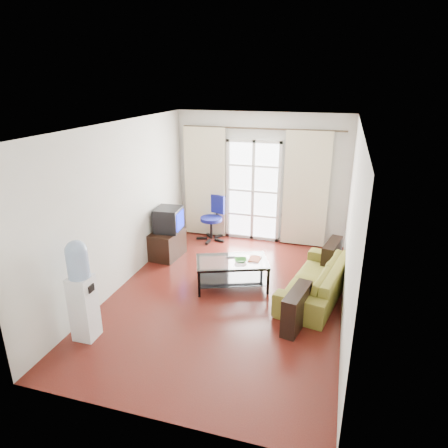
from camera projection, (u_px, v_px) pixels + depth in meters
The scene contains 20 objects.
floor at pixel (226, 296), 6.46m from camera, with size 5.20×5.20×0.00m, color #5C1E15.
ceiling at pixel (226, 126), 5.53m from camera, with size 5.20×5.20×0.00m, color white.
wall_back at pixel (261, 178), 8.34m from camera, with size 3.60×0.02×2.70m, color silver.
wall_front at pixel (147, 306), 3.65m from camera, with size 3.60×0.02×2.70m, color silver.
wall_left at pixel (120, 207), 6.48m from camera, with size 0.02×5.20×2.70m, color silver.
wall_right at pixel (351, 229), 5.52m from camera, with size 0.02×5.20×2.70m, color silver.
french_door at pixel (253, 191), 8.42m from camera, with size 1.16×0.06×2.15m.
curtain_rod at pixel (262, 129), 7.89m from camera, with size 0.04×0.04×3.30m, color #4C3F2D.
curtain_left at pixel (205, 183), 8.60m from camera, with size 0.90×0.07×2.35m, color beige.
curtain_right at pixel (306, 190), 8.03m from camera, with size 0.90×0.07×2.35m, color beige.
radiator at pixel (296, 229), 8.38m from camera, with size 0.64×0.12×0.64m, color gray.
sofa at pixel (316, 279), 6.41m from camera, with size 1.15×2.07×0.57m, color #626622.
coffee_table at pixel (232, 270), 6.66m from camera, with size 1.34×1.05×0.48m.
bowl at pixel (241, 260), 6.55m from camera, with size 0.26×0.26×0.05m, color #349057.
book at pixel (249, 258), 6.67m from camera, with size 0.20×0.26×0.02m, color #AC152F.
remote at pixel (231, 257), 6.71m from camera, with size 0.17×0.05×0.02m, color black.
tv_stand at pixel (167, 244), 7.80m from camera, with size 0.48×0.72×0.53m, color black.
crt_tv at pixel (167, 219), 7.69m from camera, with size 0.54×0.53×0.46m.
task_chair at pixel (212, 227), 8.65m from camera, with size 0.83×0.83×0.96m.
water_cooler at pixel (81, 289), 5.19m from camera, with size 0.31×0.29×1.42m.
Camera 1 is at (1.58, -5.44, 3.32)m, focal length 32.00 mm.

